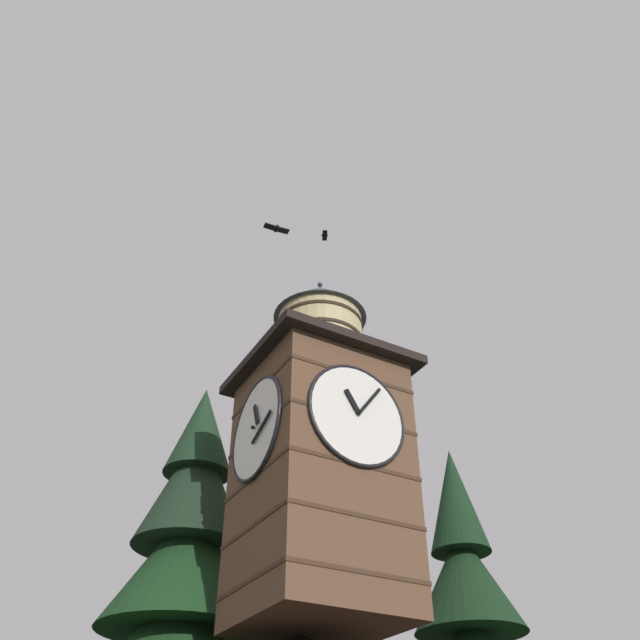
{
  "coord_description": "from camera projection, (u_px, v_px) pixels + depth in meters",
  "views": [
    {
      "loc": [
        7.5,
        12.71,
        2.34
      ],
      "look_at": [
        -0.32,
        -1.11,
        14.29
      ],
      "focal_mm": 38.42,
      "sensor_mm": 36.0,
      "label": 1
    }
  ],
  "objects": [
    {
      "name": "flying_bird_high",
      "position": [
        325.0,
        235.0,
        23.69
      ],
      "size": [
        0.37,
        0.51,
        0.13
      ],
      "color": "black"
    },
    {
      "name": "flying_bird_low",
      "position": [
        276.0,
        229.0,
        18.75
      ],
      "size": [
        0.73,
        0.29,
        0.15
      ],
      "color": "black"
    },
    {
      "name": "clock_tower",
      "position": [
        320.0,
        449.0,
        17.86
      ],
      "size": [
        4.31,
        4.31,
        10.09
      ],
      "color": "brown",
      "rests_on": "building_main"
    }
  ]
}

